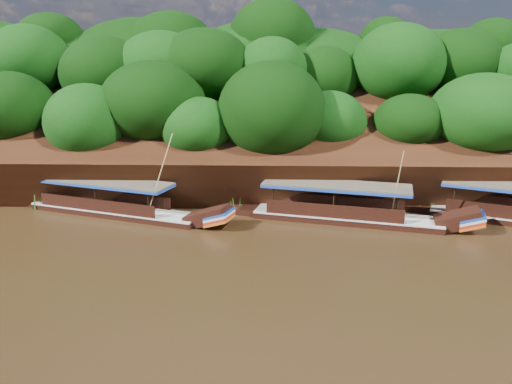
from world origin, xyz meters
TOP-DOWN VIEW (x-y plane):
  - ground at (0.00, 0.00)m, footprint 160.00×160.00m
  - riverbank at (-0.01, 22.73)m, footprint 120.00×30.06m
  - boat_1 at (2.40, 7.10)m, footprint 15.15×5.67m
  - boat_2 at (-14.00, 8.02)m, footprint 15.42×6.89m
  - reeds at (-3.98, 9.80)m, footprint 49.67×1.96m

SIDE VIEW (x-z plane):
  - ground at x=0.00m, z-range 0.00..0.00m
  - boat_2 at x=-14.00m, z-range -2.71..3.82m
  - boat_1 at x=2.40m, z-range -2.32..3.50m
  - reeds at x=-3.98m, z-range -0.16..1.92m
  - riverbank at x=-0.01m, z-range -7.81..11.59m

